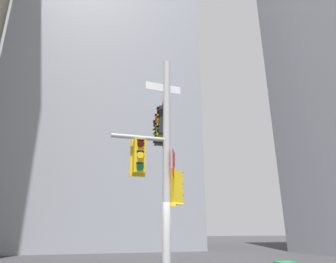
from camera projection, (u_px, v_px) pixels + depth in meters
building_mid_block at (107, 72)px, 35.70m from camera, size 17.81×17.81×40.66m
signal_pole_assembly at (162, 151)px, 9.48m from camera, size 2.34×2.85×7.24m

